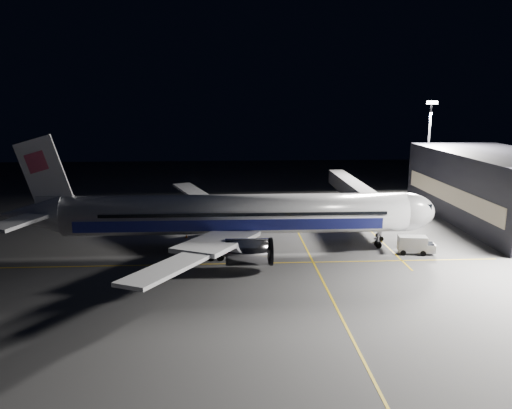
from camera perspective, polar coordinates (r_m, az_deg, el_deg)
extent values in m
plane|color=#4C4C4F|center=(71.93, -2.16, -5.20)|extent=(200.00, 200.00, 0.00)
cube|color=gold|center=(72.77, 5.77, -5.04)|extent=(0.25, 80.00, 0.01)
cube|color=gold|center=(66.23, -2.06, -6.76)|extent=(70.00, 0.25, 0.01)
cube|color=gold|center=(84.71, 12.78, -2.79)|extent=(0.25, 40.00, 0.01)
cylinder|color=silver|center=(70.51, -2.19, -1.09)|extent=(48.00, 5.60, 5.60)
ellipsoid|color=silver|center=(74.83, 16.52, -0.81)|extent=(8.96, 5.60, 5.60)
cube|color=black|center=(75.42, 18.21, -0.04)|extent=(2.20, 3.40, 0.90)
cone|color=silver|center=(75.59, -24.34, -1.05)|extent=(9.00, 5.49, 5.49)
cube|color=navy|center=(73.42, -3.00, -1.28)|extent=(42.24, 0.25, 1.50)
cube|color=navy|center=(68.03, -2.99, -2.38)|extent=(42.24, 0.25, 1.50)
cube|color=silver|center=(78.67, -4.10, -0.89)|extent=(11.36, 15.23, 1.53)
cube|color=silver|center=(63.20, -4.32, -4.22)|extent=(11.36, 15.23, 1.53)
cube|color=silver|center=(90.93, -7.15, 1.41)|extent=(8.57, 13.22, 1.31)
cube|color=silver|center=(51.43, -10.23, -7.29)|extent=(8.57, 13.22, 1.31)
cube|color=silver|center=(80.11, -22.72, 0.02)|extent=(6.20, 9.67, 0.45)
cube|color=silver|center=(70.64, -25.47, -1.78)|extent=(6.20, 9.67, 0.45)
cube|color=white|center=(73.74, -23.08, 3.43)|extent=(7.53, 0.40, 10.28)
cube|color=#D5486A|center=(73.84, -23.76, 4.48)|extent=(3.22, 0.55, 3.22)
cylinder|color=#B7B7BF|center=(79.93, -1.43, -1.50)|extent=(5.60, 3.40, 3.40)
cylinder|color=#B7B7BF|center=(62.61, -0.92, -5.44)|extent=(5.60, 3.40, 3.40)
cylinder|color=#9999A0|center=(74.74, 13.79, -3.88)|extent=(0.26, 0.26, 2.50)
cylinder|color=black|center=(74.96, 13.76, -4.47)|extent=(0.90, 0.70, 0.90)
cylinder|color=#9999A0|center=(75.71, -4.50, -3.34)|extent=(0.26, 0.26, 2.50)
cylinder|color=#9999A0|center=(67.47, -4.66, -5.32)|extent=(0.26, 0.26, 2.50)
cylinder|color=black|center=(75.90, -4.49, -3.85)|extent=(1.10, 1.60, 1.10)
cylinder|color=black|center=(67.69, -4.65, -5.88)|extent=(1.10, 1.60, 1.10)
cube|color=black|center=(96.33, 26.17, 1.71)|extent=(18.00, 40.00, 12.00)
cube|color=brown|center=(92.42, 21.21, 1.11)|extent=(0.15, 36.00, 3.00)
cube|color=#B2B2B7|center=(93.16, 11.25, 1.55)|extent=(3.00, 33.90, 2.80)
cube|color=#B2B2B7|center=(78.23, 14.09, -0.64)|extent=(3.60, 3.20, 3.40)
cylinder|color=#9999A0|center=(78.95, 13.97, -2.79)|extent=(0.70, 0.70, 3.10)
cylinder|color=black|center=(78.44, 14.12, -3.81)|extent=(0.70, 0.30, 0.70)
cylinder|color=black|center=(80.10, 13.74, -3.46)|extent=(0.70, 0.30, 0.70)
cylinder|color=#59595E|center=(109.26, 19.05, 5.55)|extent=(0.44, 0.44, 20.00)
cube|color=#59595E|center=(108.64, 19.43, 10.94)|extent=(2.40, 0.50, 0.80)
cube|color=white|center=(108.32, 19.50, 10.94)|extent=(2.20, 0.15, 0.60)
cube|color=silver|center=(73.08, 17.42, -4.27)|extent=(4.08, 2.48, 2.11)
cube|color=silver|center=(73.76, 19.15, -4.71)|extent=(1.79, 2.03, 1.15)
cube|color=black|center=(73.62, 19.18, -4.35)|extent=(1.38, 1.79, 0.48)
cylinder|color=black|center=(74.62, 18.23, -4.87)|extent=(0.79, 0.35, 0.77)
cylinder|color=black|center=(72.75, 18.56, -5.34)|extent=(0.79, 0.35, 0.77)
cylinder|color=black|center=(74.07, 16.20, -4.86)|extent=(0.79, 0.35, 0.77)
cylinder|color=black|center=(72.19, 16.48, -5.33)|extent=(0.79, 0.35, 0.77)
cube|color=black|center=(83.09, -1.57, -2.22)|extent=(2.72, 1.97, 1.14)
cube|color=black|center=(82.91, -1.57, -1.74)|extent=(1.20, 1.20, 0.62)
sphere|color=#FFF2CC|center=(82.40, -2.01, -2.35)|extent=(0.27, 0.27, 0.27)
sphere|color=#FFF2CC|center=(82.25, -1.30, -2.37)|extent=(0.27, 0.27, 0.27)
cylinder|color=black|center=(83.92, -0.84, -2.40)|extent=(0.65, 0.34, 0.62)
cylinder|color=black|center=(82.24, -1.02, -2.71)|extent=(0.65, 0.34, 0.62)
cylinder|color=black|center=(84.19, -2.10, -2.36)|extent=(0.65, 0.34, 0.62)
cylinder|color=black|center=(82.52, -2.30, -2.67)|extent=(0.65, 0.34, 0.62)
cone|color=#E05B09|center=(82.48, 0.84, -2.69)|extent=(0.36, 0.36, 0.54)
cone|color=#E05B09|center=(80.95, -4.02, -2.97)|extent=(0.43, 0.43, 0.65)
cone|color=#E05B09|center=(78.52, -7.96, -3.58)|extent=(0.39, 0.39, 0.58)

